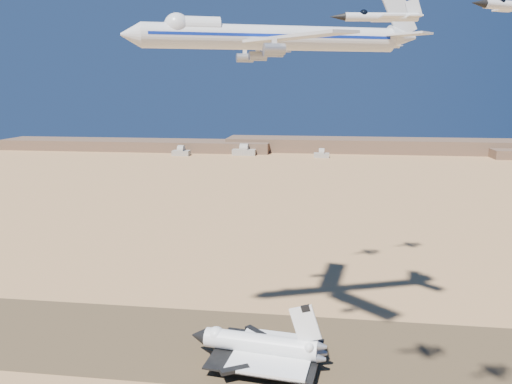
# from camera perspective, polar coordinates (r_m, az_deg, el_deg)

# --- Properties ---
(ground) EXTENTS (1200.00, 1200.00, 0.00)m
(ground) POSITION_cam_1_polar(r_m,az_deg,el_deg) (179.74, -6.79, -16.71)
(ground) COLOR tan
(ground) RESTS_ON ground
(runway) EXTENTS (600.00, 50.00, 0.06)m
(runway) POSITION_cam_1_polar(r_m,az_deg,el_deg) (179.72, -6.79, -16.71)
(runway) COLOR brown
(runway) RESTS_ON ground
(ridgeline) EXTENTS (960.00, 90.00, 18.00)m
(ridgeline) POSITION_cam_1_polar(r_m,az_deg,el_deg) (684.85, 9.66, 5.10)
(ridgeline) COLOR brown
(ridgeline) RESTS_ON ground
(hangars) EXTENTS (200.50, 29.50, 30.00)m
(hangars) POSITION_cam_1_polar(r_m,az_deg,el_deg) (644.84, -1.81, 4.60)
(hangars) COLOR #9D998B
(hangars) RESTS_ON ground
(shuttle) EXTENTS (44.13, 30.47, 21.68)m
(shuttle) POSITION_cam_1_polar(r_m,az_deg,el_deg) (164.48, 0.37, -17.19)
(shuttle) COLOR white
(shuttle) RESTS_ON runway
(carrier_747) EXTENTS (83.84, 61.98, 21.16)m
(carrier_747) POSITION_cam_1_polar(r_m,az_deg,el_deg) (144.62, 0.87, 17.26)
(carrier_747) COLOR silver
(crew_a) EXTENTS (0.53, 0.70, 1.72)m
(crew_a) POSITION_cam_1_polar(r_m,az_deg,el_deg) (159.38, 2.34, -20.29)
(crew_a) COLOR orange
(crew_a) RESTS_ON runway
(crew_b) EXTENTS (0.82, 0.86, 1.56)m
(crew_b) POSITION_cam_1_polar(r_m,az_deg,el_deg) (162.16, 3.38, -19.72)
(crew_b) COLOR orange
(crew_b) RESTS_ON runway
(crew_c) EXTENTS (1.07, 0.77, 1.64)m
(crew_c) POSITION_cam_1_polar(r_m,az_deg,el_deg) (159.30, 2.79, -20.33)
(crew_c) COLOR orange
(crew_c) RESTS_ON runway
(chase_jet_a) EXTENTS (16.29, 9.13, 4.08)m
(chase_jet_a) POSITION_cam_1_polar(r_m,az_deg,el_deg) (95.75, 13.94, 18.87)
(chase_jet_a) COLOR silver
(chase_jet_c) EXTENTS (15.22, 9.57, 3.97)m
(chase_jet_c) POSITION_cam_1_polar(r_m,az_deg,el_deg) (192.84, 7.40, 17.10)
(chase_jet_c) COLOR silver
(chase_jet_d) EXTENTS (15.99, 9.47, 4.11)m
(chase_jet_d) POSITION_cam_1_polar(r_m,az_deg,el_deg) (210.97, 14.36, 15.89)
(chase_jet_d) COLOR silver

